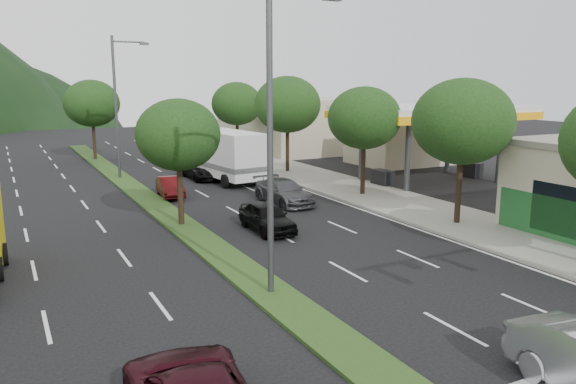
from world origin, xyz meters
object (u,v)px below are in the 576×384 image
tree_med_near (178,135)px  tree_r_c (364,118)px  car_queue_d (203,170)px  tree_r_d (287,105)px  tree_r_b (463,122)px  tree_r_e (237,104)px  motorhome (219,153)px  car_queue_c (170,187)px  streetlight_mid (119,100)px  tree_med_far (92,103)px  streetlight_near (276,125)px  car_queue_a (267,217)px  car_queue_b (284,192)px

tree_med_near → tree_r_c: bearing=9.5°
car_queue_d → tree_r_d: bearing=-2.2°
tree_r_b → tree_r_c: (0.00, 8.00, -0.29)m
tree_r_c → tree_r_d: (0.00, 10.00, 0.43)m
tree_r_e → motorhome: tree_r_e is taller
tree_r_e → car_queue_c: 18.58m
tree_r_c → tree_r_e: 20.00m
tree_med_near → streetlight_mid: streetlight_mid is taller
tree_r_e → car_queue_d: (-6.67, -9.71, -4.26)m
tree_r_d → car_queue_c: (-10.50, -4.71, -4.59)m
tree_med_far → tree_r_e: bearing=-18.4°
motorhome → streetlight_near: bearing=-112.7°
tree_r_c → tree_med_far: bearing=116.6°
tree_r_d → car_queue_a: 17.67m
tree_med_near → motorhome: bearing=61.5°
tree_r_e → tree_med_far: tree_med_far is taller
tree_med_near → car_queue_d: size_ratio=1.33×
tree_r_e → tree_r_b: bearing=-90.0°
car_queue_a → car_queue_c: size_ratio=1.11×
tree_med_far → car_queue_d: size_ratio=1.53×
streetlight_mid → tree_med_near: bearing=-90.8°
tree_med_near → car_queue_c: size_ratio=1.67×
car_queue_a → motorhome: 14.80m
tree_r_e → car_queue_b: size_ratio=1.41×
tree_r_e → tree_med_near: tree_r_e is taller
tree_r_c → tree_med_far: tree_med_far is taller
tree_r_b → tree_r_e: (0.00, 28.00, -0.14)m
tree_r_d → tree_med_near: bearing=-135.0°
tree_med_far → streetlight_mid: 11.02m
car_queue_a → car_queue_b: size_ratio=0.84×
tree_r_c → tree_r_e: bearing=90.0°
tree_r_b → car_queue_b: 10.73m
tree_r_d → car_queue_a: tree_r_d is taller
streetlight_mid → car_queue_c: 9.28m
car_queue_a → tree_r_c: bearing=29.8°
tree_med_far → car_queue_c: bearing=-85.4°
car_queue_b → car_queue_d: 10.10m
tree_med_near → car_queue_a: size_ratio=1.51×
tree_r_c → tree_r_d: size_ratio=0.90×
tree_r_e → motorhome: (-5.65, -10.28, -3.01)m
tree_r_e → tree_med_near: bearing=-118.6°
motorhome → car_queue_d: bearing=144.0°
tree_r_d → streetlight_near: size_ratio=0.72×
tree_r_c → streetlight_near: size_ratio=0.65×
car_queue_a → motorhome: motorhome is taller
tree_med_near → car_queue_d: tree_med_near is taller
car_queue_d → tree_r_c: bearing=-56.7°
streetlight_mid → motorhome: size_ratio=1.06×
tree_r_c → car_queue_b: size_ratio=1.36×
streetlight_mid → car_queue_d: bearing=-27.9°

